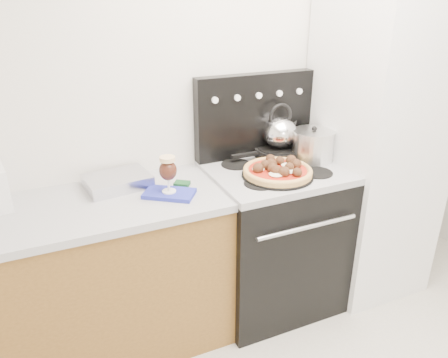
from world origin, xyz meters
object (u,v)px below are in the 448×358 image
oven_mitt (169,194)px  tea_kettle (280,130)px  base_cabinet (89,284)px  stock_pot (313,146)px  stove_body (272,240)px  fridge (374,149)px  skillet (278,152)px  pizza_pan (277,175)px  beer_glass (168,174)px  pizza (278,170)px

oven_mitt → tea_kettle: size_ratio=1.09×
base_cabinet → stock_pot: bearing=0.4°
stove_body → oven_mitt: size_ratio=3.46×
base_cabinet → tea_kettle: 1.40m
base_cabinet → stove_body: bearing=-1.3°
fridge → skillet: size_ratio=6.35×
base_cabinet → pizza_pan: pizza_pan is taller
pizza_pan → stock_pot: bearing=22.5°
fridge → skillet: (-0.58, 0.20, -0.00)m
pizza_pan → stove_body: bearing=65.0°
base_cabinet → fridge: size_ratio=0.76×
skillet → stock_pot: stock_pot is taller
beer_glass → stock_pot: 0.93m
pizza_pan → tea_kettle: 0.36m
oven_mitt → stock_pot: 0.94m
oven_mitt → pizza: size_ratio=0.67×
tea_kettle → stove_body: bearing=-138.3°
fridge → pizza_pan: size_ratio=4.78×
pizza_pan → base_cabinet: bearing=173.4°
oven_mitt → pizza_pan: size_ratio=0.64×
fridge → beer_glass: (-1.36, -0.02, 0.07)m
beer_glass → tea_kettle: (0.78, 0.23, 0.07)m
oven_mitt → beer_glass: size_ratio=1.30×
base_cabinet → stove_body: (1.10, -0.02, 0.01)m
stove_body → pizza: (-0.05, -0.10, 0.52)m
fridge → stock_pot: 0.43m
stove_body → tea_kettle: bearing=55.2°
fridge → pizza: size_ratio=5.00×
beer_glass → tea_kettle: tea_kettle is taller
pizza_pan → pizza: bearing=0.0°
base_cabinet → oven_mitt: 0.66m
base_cabinet → beer_glass: bearing=-9.3°
fridge → skillet: bearing=160.4°
base_cabinet → skillet: size_ratio=4.85×
pizza → oven_mitt: bearing=175.4°
skillet → tea_kettle: bearing=0.0°
skillet → tea_kettle: (0.00, 0.00, 0.14)m
stove_body → skillet: 0.55m
pizza → stove_body: bearing=65.0°
fridge → base_cabinet: bearing=178.4°
fridge → stock_pot: fridge is taller
oven_mitt → stove_body: bearing=4.2°
beer_glass → fridge: bearing=1.0°
stove_body → tea_kettle: 0.69m
beer_glass → stock_pot: bearing=5.1°
skillet → stock_pot: size_ratio=1.23×
stove_body → pizza_pan: pizza_pan is taller
stove_body → fridge: fridge is taller
stock_pot → skillet: bearing=135.5°
oven_mitt → pizza_pan: 0.61m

